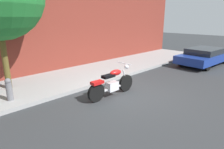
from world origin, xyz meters
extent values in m
plane|color=#303335|center=(0.00, 0.00, 0.00)|extent=(60.00, 60.00, 0.00)
cube|color=#999999|center=(0.00, 3.06, 0.07)|extent=(19.89, 3.14, 0.14)
cylinder|color=black|center=(0.19, 0.28, 0.33)|extent=(0.66, 0.12, 0.66)
cylinder|color=black|center=(-1.29, 0.31, 0.33)|extent=(0.66, 0.12, 0.66)
cube|color=silver|center=(-0.55, 0.29, 0.38)|extent=(0.44, 0.29, 0.32)
cube|color=silver|center=(-0.55, 0.29, 0.31)|extent=(1.34, 0.10, 0.06)
ellipsoid|color=red|center=(-0.37, 0.29, 0.86)|extent=(0.52, 0.27, 0.22)
cube|color=black|center=(-0.73, 0.30, 0.80)|extent=(0.48, 0.25, 0.10)
cube|color=red|center=(-1.24, 0.31, 0.68)|extent=(0.44, 0.25, 0.10)
cylinder|color=silver|center=(0.13, 0.28, 0.61)|extent=(0.27, 0.05, 0.58)
cylinder|color=silver|center=(0.07, 0.28, 1.14)|extent=(0.05, 0.70, 0.04)
sphere|color=silver|center=(0.21, 0.28, 0.98)|extent=(0.17, 0.17, 0.17)
cylinder|color=silver|center=(-0.80, 0.46, 0.28)|extent=(0.80, 0.10, 0.09)
cylinder|color=black|center=(8.47, 0.54, 0.32)|extent=(0.65, 0.26, 0.64)
cylinder|color=black|center=(5.76, 0.72, 0.32)|extent=(0.65, 0.26, 0.64)
cylinder|color=black|center=(5.66, -0.78, 0.32)|extent=(0.65, 0.26, 0.64)
cube|color=navy|center=(7.07, -0.12, 0.47)|extent=(4.36, 2.06, 0.45)
cube|color=#1E2328|center=(6.97, -0.11, 0.83)|extent=(2.31, 1.72, 0.40)
cylinder|color=brown|center=(-3.10, 3.43, 1.36)|extent=(0.21, 0.21, 2.73)
cylinder|color=slate|center=(-3.46, 2.17, 0.38)|extent=(0.20, 0.20, 0.75)
sphere|color=slate|center=(-3.46, 2.17, 0.81)|extent=(0.19, 0.19, 0.19)
camera|label=1|loc=(-5.21, -4.45, 2.77)|focal=30.99mm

